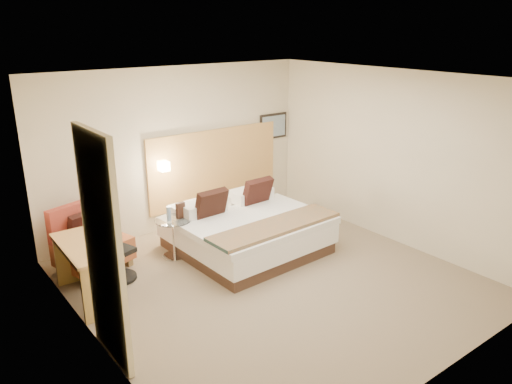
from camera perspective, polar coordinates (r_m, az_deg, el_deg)
floor at (r=6.92m, az=1.91°, el=-10.11°), size 4.80×5.00×0.02m
ceiling at (r=6.10m, az=2.19°, el=12.90°), size 4.80×5.00×0.02m
wall_back at (r=8.40m, az=-8.93°, el=4.86°), size 4.80×0.02×2.70m
wall_front at (r=4.85m, az=21.33°, el=-6.69°), size 4.80×0.02×2.70m
wall_left at (r=5.28m, az=-18.68°, el=-4.30°), size 0.02×5.00×2.70m
wall_right at (r=8.07m, az=15.41°, el=3.85°), size 0.02×5.00×2.70m
headboard_panel at (r=8.81m, az=-4.69°, el=2.99°), size 2.60×0.04×1.30m
art_frame at (r=9.44m, az=1.98°, el=7.54°), size 0.62×0.03×0.47m
art_canvas at (r=9.43m, az=2.06°, el=7.52°), size 0.54×0.01×0.39m
lamp_arm at (r=8.21m, az=-10.69°, el=3.01°), size 0.02×0.12×0.02m
lamp_shade at (r=8.16m, az=-10.50°, el=2.92°), size 0.15×0.15×0.15m
curtain at (r=5.13m, az=-17.06°, el=-6.42°), size 0.06×0.90×2.42m
bottle_a at (r=7.36m, az=-9.94°, el=-2.44°), size 0.07×0.07×0.21m
menu_folder at (r=7.43m, az=-8.63°, el=-2.08°), size 0.15×0.07×0.24m
bed at (r=7.67m, az=-1.15°, el=-4.31°), size 2.12×2.07×1.00m
lounge_chair at (r=7.47m, az=-18.47°, el=-5.63°), size 1.06×0.99×0.93m
side_table at (r=7.52m, az=-9.36°, el=-5.00°), size 0.61×0.61×0.60m
desk at (r=6.58m, az=-18.64°, el=-6.91°), size 0.58×1.21×0.75m
desk_chair at (r=7.07m, az=-15.80°, el=-7.01°), size 0.59×0.59×0.84m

